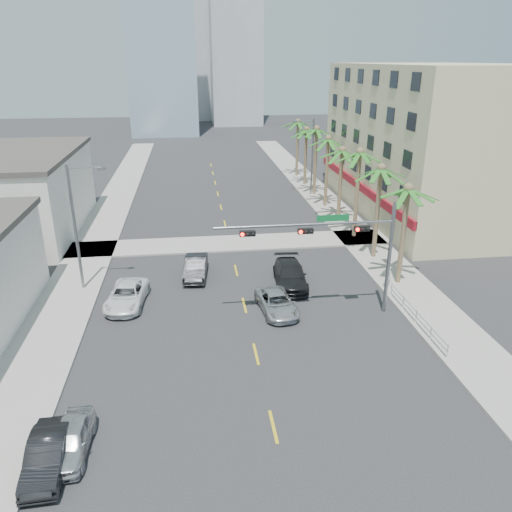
{
  "coord_description": "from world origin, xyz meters",
  "views": [
    {
      "loc": [
        -3.13,
        -19.81,
        15.45
      ],
      "look_at": [
        0.8,
        10.08,
        3.5
      ],
      "focal_mm": 35.0,
      "sensor_mm": 36.0,
      "label": 1
    }
  ],
  "objects_px": {
    "car_parked_mid": "(47,455)",
    "car_lane_right": "(290,275)",
    "car_lane_center": "(277,303)",
    "car_lane_left": "(196,267)",
    "car_parked_near": "(71,440)",
    "car_parked_far": "(127,296)",
    "pedestrian": "(388,277)",
    "traffic_signal_mast": "(341,241)"
  },
  "relations": [
    {
      "from": "car_parked_far",
      "to": "car_lane_center",
      "type": "xyz_separation_m",
      "value": [
        9.8,
        -2.26,
        -0.06
      ]
    },
    {
      "from": "traffic_signal_mast",
      "to": "car_parked_mid",
      "type": "height_order",
      "value": "traffic_signal_mast"
    },
    {
      "from": "car_parked_mid",
      "to": "car_lane_right",
      "type": "bearing_deg",
      "value": 48.36
    },
    {
      "from": "car_lane_left",
      "to": "car_lane_right",
      "type": "height_order",
      "value": "car_lane_right"
    },
    {
      "from": "traffic_signal_mast",
      "to": "car_parked_far",
      "type": "xyz_separation_m",
      "value": [
        -13.58,
        3.15,
        -4.36
      ]
    },
    {
      "from": "car_parked_near",
      "to": "car_lane_center",
      "type": "xyz_separation_m",
      "value": [
        10.66,
        11.29,
        -0.02
      ]
    },
    {
      "from": "car_parked_mid",
      "to": "pedestrian",
      "type": "height_order",
      "value": "pedestrian"
    },
    {
      "from": "car_parked_mid",
      "to": "pedestrian",
      "type": "bearing_deg",
      "value": 33.62
    },
    {
      "from": "car_lane_left",
      "to": "car_parked_near",
      "type": "bearing_deg",
      "value": -102.04
    },
    {
      "from": "car_parked_far",
      "to": "pedestrian",
      "type": "relative_size",
      "value": 3.09
    },
    {
      "from": "traffic_signal_mast",
      "to": "car_lane_left",
      "type": "height_order",
      "value": "traffic_signal_mast"
    },
    {
      "from": "car_parked_near",
      "to": "pedestrian",
      "type": "height_order",
      "value": "pedestrian"
    },
    {
      "from": "traffic_signal_mast",
      "to": "car_lane_center",
      "type": "relative_size",
      "value": 2.43
    },
    {
      "from": "car_parked_near",
      "to": "car_parked_far",
      "type": "relative_size",
      "value": 0.77
    },
    {
      "from": "car_lane_left",
      "to": "car_lane_center",
      "type": "xyz_separation_m",
      "value": [
        5.13,
        -6.42,
        -0.12
      ]
    },
    {
      "from": "car_parked_near",
      "to": "car_lane_left",
      "type": "bearing_deg",
      "value": 74.45
    },
    {
      "from": "car_parked_far",
      "to": "pedestrian",
      "type": "height_order",
      "value": "pedestrian"
    },
    {
      "from": "car_lane_left",
      "to": "car_lane_right",
      "type": "distance_m",
      "value": 7.23
    },
    {
      "from": "car_lane_left",
      "to": "car_lane_right",
      "type": "xyz_separation_m",
      "value": [
        6.8,
        -2.45,
        0.03
      ]
    },
    {
      "from": "traffic_signal_mast",
      "to": "car_parked_far",
      "type": "bearing_deg",
      "value": 166.96
    },
    {
      "from": "car_lane_right",
      "to": "car_lane_left",
      "type": "bearing_deg",
      "value": 164.45
    },
    {
      "from": "car_parked_mid",
      "to": "car_lane_center",
      "type": "height_order",
      "value": "car_parked_mid"
    },
    {
      "from": "car_parked_far",
      "to": "pedestrian",
      "type": "bearing_deg",
      "value": 6.63
    },
    {
      "from": "car_parked_near",
      "to": "car_parked_mid",
      "type": "relative_size",
      "value": 0.94
    },
    {
      "from": "traffic_signal_mast",
      "to": "car_parked_mid",
      "type": "relative_size",
      "value": 2.71
    },
    {
      "from": "car_parked_far",
      "to": "car_lane_center",
      "type": "bearing_deg",
      "value": -6.79
    },
    {
      "from": "traffic_signal_mast",
      "to": "pedestrian",
      "type": "distance_m",
      "value": 7.04
    },
    {
      "from": "traffic_signal_mast",
      "to": "car_lane_right",
      "type": "relative_size",
      "value": 2.05
    },
    {
      "from": "traffic_signal_mast",
      "to": "car_lane_center",
      "type": "xyz_separation_m",
      "value": [
        -3.78,
        0.89,
        -4.43
      ]
    },
    {
      "from": "traffic_signal_mast",
      "to": "pedestrian",
      "type": "relative_size",
      "value": 6.85
    },
    {
      "from": "traffic_signal_mast",
      "to": "car_parked_near",
      "type": "bearing_deg",
      "value": -144.24
    },
    {
      "from": "car_parked_mid",
      "to": "car_lane_center",
      "type": "distance_m",
      "value": 16.6
    },
    {
      "from": "car_parked_near",
      "to": "car_parked_far",
      "type": "bearing_deg",
      "value": 88.16
    },
    {
      "from": "car_lane_left",
      "to": "pedestrian",
      "type": "distance_m",
      "value": 14.17
    },
    {
      "from": "car_parked_near",
      "to": "car_parked_far",
      "type": "distance_m",
      "value": 13.57
    },
    {
      "from": "traffic_signal_mast",
      "to": "car_lane_center",
      "type": "distance_m",
      "value": 5.89
    },
    {
      "from": "car_lane_center",
      "to": "car_lane_left",
      "type": "bearing_deg",
      "value": 122.18
    },
    {
      "from": "car_parked_mid",
      "to": "car_lane_left",
      "type": "relative_size",
      "value": 0.89
    },
    {
      "from": "car_lane_center",
      "to": "car_lane_right",
      "type": "distance_m",
      "value": 4.31
    },
    {
      "from": "car_lane_right",
      "to": "traffic_signal_mast",
      "type": "bearing_deg",
      "value": -62.2
    },
    {
      "from": "pedestrian",
      "to": "traffic_signal_mast",
      "type": "bearing_deg",
      "value": 11.99
    },
    {
      "from": "pedestrian",
      "to": "car_lane_right",
      "type": "bearing_deg",
      "value": -36.19
    }
  ]
}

